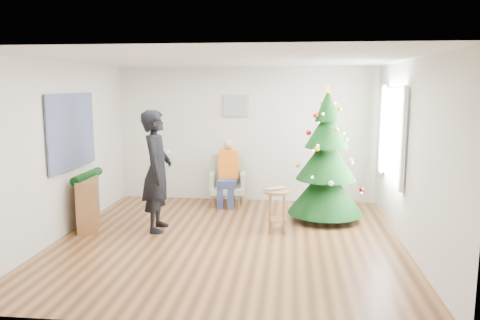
# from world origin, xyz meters

# --- Properties ---
(floor) EXTENTS (5.00, 5.00, 0.00)m
(floor) POSITION_xyz_m (0.00, 0.00, 0.00)
(floor) COLOR brown
(floor) RESTS_ON ground
(ceiling) EXTENTS (5.00, 5.00, 0.00)m
(ceiling) POSITION_xyz_m (0.00, 0.00, 2.60)
(ceiling) COLOR white
(ceiling) RESTS_ON wall_back
(wall_back) EXTENTS (5.00, 0.00, 5.00)m
(wall_back) POSITION_xyz_m (0.00, 2.50, 1.30)
(wall_back) COLOR silver
(wall_back) RESTS_ON floor
(wall_front) EXTENTS (5.00, 0.00, 5.00)m
(wall_front) POSITION_xyz_m (0.00, -2.50, 1.30)
(wall_front) COLOR silver
(wall_front) RESTS_ON floor
(wall_left) EXTENTS (0.00, 5.00, 5.00)m
(wall_left) POSITION_xyz_m (-2.50, 0.00, 1.30)
(wall_left) COLOR silver
(wall_left) RESTS_ON floor
(wall_right) EXTENTS (0.00, 5.00, 5.00)m
(wall_right) POSITION_xyz_m (2.50, 0.00, 1.30)
(wall_right) COLOR silver
(wall_right) RESTS_ON floor
(window_panel) EXTENTS (0.04, 1.30, 1.40)m
(window_panel) POSITION_xyz_m (2.47, 1.00, 1.50)
(window_panel) COLOR white
(window_panel) RESTS_ON wall_right
(curtains) EXTENTS (0.05, 1.75, 1.50)m
(curtains) POSITION_xyz_m (2.44, 1.00, 1.50)
(curtains) COLOR white
(curtains) RESTS_ON wall_right
(christmas_tree) EXTENTS (1.25, 1.25, 2.26)m
(christmas_tree) POSITION_xyz_m (1.47, 1.25, 1.02)
(christmas_tree) COLOR #3F2816
(christmas_tree) RESTS_ON floor
(stool) EXTENTS (0.44, 0.44, 0.66)m
(stool) POSITION_xyz_m (0.69, 0.50, 0.34)
(stool) COLOR brown
(stool) RESTS_ON floor
(laptop) EXTENTS (0.43, 0.41, 0.03)m
(laptop) POSITION_xyz_m (0.69, 0.50, 0.67)
(laptop) COLOR silver
(laptop) RESTS_ON stool
(armchair) EXTENTS (0.72, 0.67, 0.95)m
(armchair) POSITION_xyz_m (-0.30, 2.06, 0.34)
(armchair) COLOR #96A182
(armchair) RESTS_ON floor
(seated_person) EXTENTS (0.39, 0.55, 1.25)m
(seated_person) POSITION_xyz_m (-0.29, 2.01, 0.63)
(seated_person) COLOR navy
(seated_person) RESTS_ON armchair
(standing_man) EXTENTS (0.52, 0.73, 1.88)m
(standing_man) POSITION_xyz_m (-1.17, 0.39, 0.94)
(standing_man) COLOR black
(standing_man) RESTS_ON floor
(game_controller) EXTENTS (0.05, 0.13, 0.04)m
(game_controller) POSITION_xyz_m (-0.97, 0.36, 1.25)
(game_controller) COLOR white
(game_controller) RESTS_ON standing_man
(console) EXTENTS (0.64, 1.04, 0.80)m
(console) POSITION_xyz_m (-2.33, 0.46, 0.40)
(console) COLOR brown
(console) RESTS_ON floor
(garland) EXTENTS (0.14, 0.90, 0.14)m
(garland) POSITION_xyz_m (-2.33, 0.46, 0.82)
(garland) COLOR black
(garland) RESTS_ON console
(tapestry) EXTENTS (0.03, 1.50, 1.15)m
(tapestry) POSITION_xyz_m (-2.46, 0.30, 1.55)
(tapestry) COLOR black
(tapestry) RESTS_ON wall_left
(framed_picture) EXTENTS (0.52, 0.05, 0.42)m
(framed_picture) POSITION_xyz_m (-0.20, 2.46, 1.85)
(framed_picture) COLOR tan
(framed_picture) RESTS_ON wall_back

